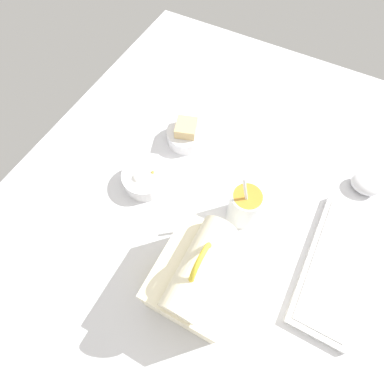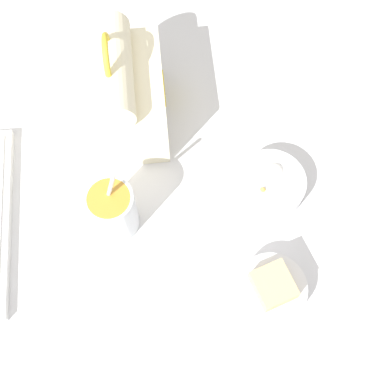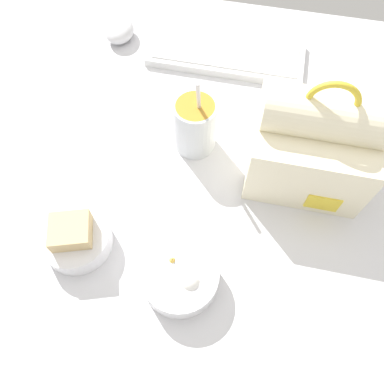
# 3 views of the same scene
# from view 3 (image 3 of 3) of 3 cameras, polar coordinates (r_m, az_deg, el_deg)

# --- Properties ---
(desk_surface) EXTENTS (1.40, 1.10, 0.02)m
(desk_surface) POSITION_cam_3_polar(r_m,az_deg,el_deg) (0.72, -1.08, 1.04)
(desk_surface) COLOR silver
(desk_surface) RESTS_ON ground
(keyboard) EXTENTS (0.35, 0.14, 0.02)m
(keyboard) POSITION_cam_3_polar(r_m,az_deg,el_deg) (0.92, 5.24, 20.34)
(keyboard) COLOR silver
(keyboard) RESTS_ON desk_surface
(lunch_bag) EXTENTS (0.20, 0.17, 0.23)m
(lunch_bag) POSITION_cam_3_polar(r_m,az_deg,el_deg) (0.68, 17.87, 7.02)
(lunch_bag) COLOR #EFE5C1
(lunch_bag) RESTS_ON desk_surface
(soup_cup) EXTENTS (0.08, 0.08, 0.19)m
(soup_cup) POSITION_cam_3_polar(r_m,az_deg,el_deg) (0.71, 0.56, 10.15)
(soup_cup) COLOR silver
(soup_cup) RESTS_ON desk_surface
(bento_bowl_sandwich) EXTENTS (0.12, 0.12, 0.07)m
(bento_bowl_sandwich) POSITION_cam_3_polar(r_m,az_deg,el_deg) (0.66, -17.34, -6.64)
(bento_bowl_sandwich) COLOR silver
(bento_bowl_sandwich) RESTS_ON desk_surface
(bento_bowl_snacks) EXTENTS (0.12, 0.12, 0.06)m
(bento_bowl_snacks) POSITION_cam_3_polar(r_m,az_deg,el_deg) (0.61, -1.86, -12.70)
(bento_bowl_snacks) COLOR silver
(bento_bowl_snacks) RESTS_ON desk_surface
(computer_mouse) EXTENTS (0.07, 0.08, 0.04)m
(computer_mouse) POSITION_cam_3_polar(r_m,az_deg,el_deg) (0.97, -10.99, 22.95)
(computer_mouse) COLOR silver
(computer_mouse) RESTS_ON desk_surface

